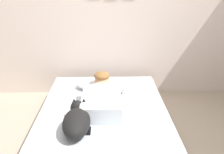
# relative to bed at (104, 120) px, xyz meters

# --- Properties ---
(back_wall) EXTENTS (4.36, 0.12, 2.50)m
(back_wall) POSITION_rel_bed_xyz_m (0.14, 1.20, 1.09)
(back_wall) COLOR silver
(back_wall) RESTS_ON ground
(bed) EXTENTS (1.45, 1.95, 0.34)m
(bed) POSITION_rel_bed_xyz_m (0.00, 0.00, 0.00)
(bed) COLOR #726051
(bed) RESTS_ON ground
(pillow) EXTENTS (0.52, 0.32, 0.11)m
(pillow) POSITION_rel_bed_xyz_m (-0.10, 0.53, 0.23)
(pillow) COLOR silver
(pillow) RESTS_ON bed
(person_lying) EXTENTS (0.43, 0.92, 0.27)m
(person_lying) POSITION_rel_bed_xyz_m (-0.02, 0.06, 0.28)
(person_lying) COLOR silver
(person_lying) RESTS_ON bed
(dog) EXTENTS (0.26, 0.57, 0.21)m
(dog) POSITION_rel_bed_xyz_m (-0.25, -0.47, 0.27)
(dog) COLOR black
(dog) RESTS_ON bed
(coffee_cup) EXTENTS (0.12, 0.09, 0.07)m
(coffee_cup) POSITION_rel_bed_xyz_m (0.27, 0.35, 0.21)
(coffee_cup) COLOR white
(coffee_cup) RESTS_ON bed
(cell_phone) EXTENTS (0.07, 0.14, 0.01)m
(cell_phone) POSITION_rel_bed_xyz_m (-0.15, -0.49, 0.17)
(cell_phone) COLOR black
(cell_phone) RESTS_ON bed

